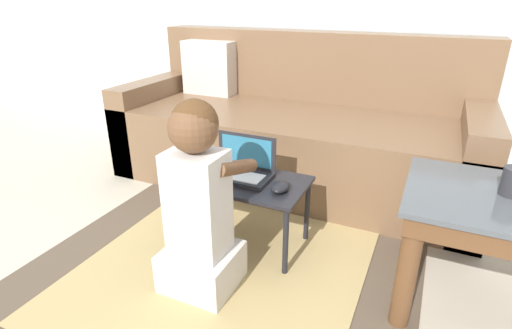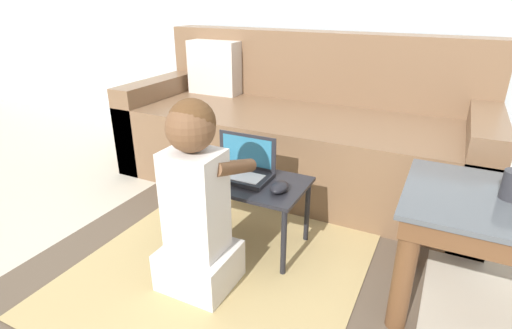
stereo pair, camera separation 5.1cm
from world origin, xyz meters
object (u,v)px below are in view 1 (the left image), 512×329
(couch, at_px, (295,131))
(person_seated, at_px, (199,204))
(laptop, at_px, (241,170))
(computer_mouse, at_px, (280,187))
(laptop_desk, at_px, (244,188))

(couch, xyz_separation_m, person_seated, (0.03, -1.17, 0.07))
(laptop, bearing_deg, person_seated, -89.39)
(couch, bearing_deg, person_seated, -88.40)
(couch, height_order, computer_mouse, couch)
(computer_mouse, bearing_deg, laptop, 164.56)
(couch, bearing_deg, computer_mouse, -74.36)
(couch, relative_size, laptop_desk, 3.82)
(couch, relative_size, computer_mouse, 19.17)
(computer_mouse, height_order, person_seated, person_seated)
(laptop, relative_size, person_seated, 0.37)
(computer_mouse, relative_size, person_seated, 0.14)
(computer_mouse, bearing_deg, laptop_desk, 168.56)
(couch, xyz_separation_m, laptop, (0.03, -0.82, 0.06))
(laptop, distance_m, computer_mouse, 0.22)
(laptop, distance_m, person_seated, 0.36)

